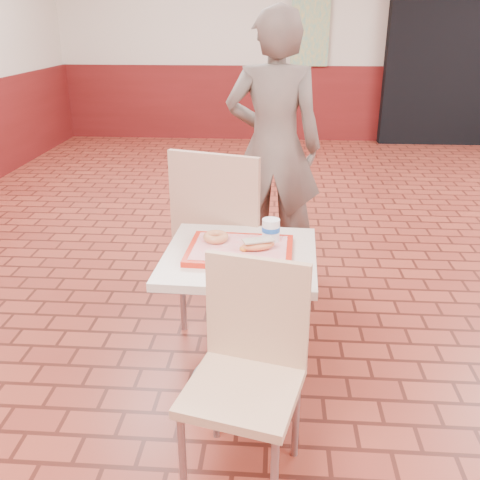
# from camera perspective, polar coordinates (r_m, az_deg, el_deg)

# --- Properties ---
(wainscot_band) EXTENTS (8.00, 10.00, 1.00)m
(wainscot_band) POSITION_cam_1_polar(r_m,az_deg,el_deg) (3.01, 22.89, -0.72)
(wainscot_band) COLOR #541010
(wainscot_band) RESTS_ON ground
(corridor_doorway) EXTENTS (1.60, 0.22, 2.20)m
(corridor_doorway) POSITION_cam_1_polar(r_m,az_deg,el_deg) (7.83, 21.30, 17.52)
(corridor_doorway) COLOR black
(corridor_doorway) RESTS_ON ground
(promo_poster) EXTENTS (0.50, 0.03, 1.20)m
(promo_poster) POSITION_cam_1_polar(r_m,az_deg,el_deg) (7.57, 7.56, 22.45)
(promo_poster) COLOR gray
(promo_poster) RESTS_ON wainscot_band
(main_table) EXTENTS (0.64, 0.64, 0.68)m
(main_table) POSITION_cam_1_polar(r_m,az_deg,el_deg) (2.37, 0.00, -6.29)
(main_table) COLOR beige
(main_table) RESTS_ON ground
(chair_main_front) EXTENTS (0.46, 0.46, 0.83)m
(chair_main_front) POSITION_cam_1_polar(r_m,az_deg,el_deg) (1.95, 0.88, -12.96)
(chair_main_front) COLOR tan
(chair_main_front) RESTS_ON ground
(chair_main_back) EXTENTS (0.58, 0.58, 1.01)m
(chair_main_back) POSITION_cam_1_polar(r_m,az_deg,el_deg) (2.79, -1.68, 0.81)
(chair_main_back) COLOR tan
(chair_main_back) RESTS_ON ground
(customer) EXTENTS (0.62, 0.42, 1.68)m
(customer) POSITION_cam_1_polar(r_m,az_deg,el_deg) (3.45, 3.61, 9.85)
(customer) COLOR #66584F
(customer) RESTS_ON ground
(serving_tray) EXTENTS (0.44, 0.34, 0.03)m
(serving_tray) POSITION_cam_1_polar(r_m,az_deg,el_deg) (2.26, 0.00, -1.09)
(serving_tray) COLOR red
(serving_tray) RESTS_ON main_table
(ring_donut) EXTENTS (0.14, 0.14, 0.03)m
(ring_donut) POSITION_cam_1_polar(r_m,az_deg,el_deg) (2.32, -2.59, 0.32)
(ring_donut) COLOR #C37447
(ring_donut) RESTS_ON serving_tray
(long_john_donut) EXTENTS (0.16, 0.12, 0.05)m
(long_john_donut) POSITION_cam_1_polar(r_m,az_deg,el_deg) (2.23, 1.87, -0.52)
(long_john_donut) COLOR #D7703F
(long_john_donut) RESTS_ON serving_tray
(paper_cup) EXTENTS (0.08, 0.08, 0.10)m
(paper_cup) POSITION_cam_1_polar(r_m,az_deg,el_deg) (2.31, 3.31, 1.10)
(paper_cup) COLOR white
(paper_cup) RESTS_ON serving_tray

